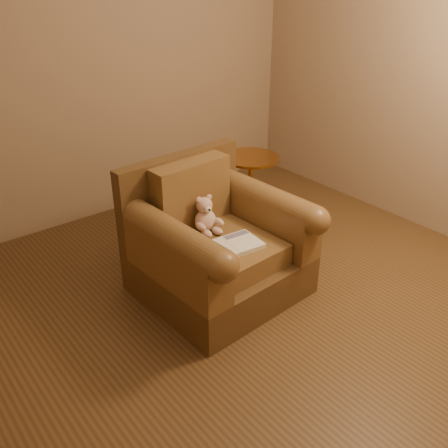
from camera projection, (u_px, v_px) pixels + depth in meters
floor at (251, 323)px, 3.13m from camera, size 4.00×4.00×0.00m
room at (260, 33)px, 2.32m from camera, size 4.02×4.02×2.71m
armchair at (215, 245)px, 3.32m from camera, size 1.02×0.98×0.87m
teddy_bear at (206, 218)px, 3.28m from camera, size 0.18×0.21×0.25m
guidebook at (231, 246)px, 3.12m from camera, size 0.41×0.27×0.03m
side_table at (250, 190)px, 4.09m from camera, size 0.45×0.45×0.63m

